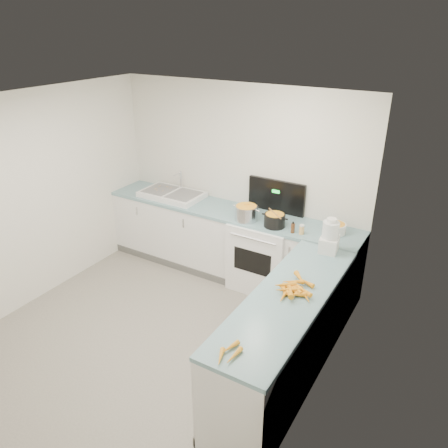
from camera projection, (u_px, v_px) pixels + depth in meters
The scene contains 19 objects.
floor at pixel (148, 343), 4.72m from camera, with size 3.50×4.00×0.00m, color gray, non-canonical shape.
ceiling at pixel (126, 108), 3.67m from camera, with size 3.50×4.00×0.00m, color silver, non-canonical shape.
wall_back at pixel (239, 181), 5.75m from camera, with size 3.50×2.50×0.00m, color silver, non-canonical shape.
wall_left at pixel (22, 204), 5.01m from camera, with size 4.00×2.50×0.00m, color silver, non-canonical shape.
wall_right at pixel (312, 293), 3.38m from camera, with size 4.00×2.50×0.00m, color silver, non-canonical shape.
counter_back at pixel (228, 242), 5.85m from camera, with size 3.50×0.62×0.94m.
counter_right at pixel (285, 338), 4.08m from camera, with size 0.62×2.20×0.94m.
stove at pixel (264, 252), 5.58m from camera, with size 0.76×0.65×1.36m.
sink at pixel (172, 194), 6.05m from camera, with size 0.86×0.52×0.31m.
steel_pot at pixel (246, 214), 5.33m from camera, with size 0.28×0.28×0.21m, color silver.
black_pot at pixel (275, 221), 5.17m from camera, with size 0.25×0.25×0.18m, color black.
wooden_spoon at pixel (275, 213), 5.13m from camera, with size 0.01×0.01×0.33m, color #AD7A47.
mixing_bowl at pixel (335, 228), 5.02m from camera, with size 0.25×0.25×0.11m, color white.
extract_bottle at pixel (293, 228), 5.02m from camera, with size 0.05×0.05×0.11m, color #593319.
spice_jar at pixel (302, 230), 4.99m from camera, with size 0.06×0.06×0.10m, color #E5B266.
food_processor at pixel (330, 237), 4.57m from camera, with size 0.21×0.25×0.38m.
carrot_pile at pixel (293, 289), 3.93m from camera, with size 0.38×0.49×0.08m.
peeled_carrots at pixel (229, 353), 3.19m from camera, with size 0.15×0.29×0.04m.
peelings at pixel (162, 188), 6.15m from camera, with size 0.20×0.22×0.01m.
Camera 1 is at (2.62, -2.79, 3.16)m, focal length 35.00 mm.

